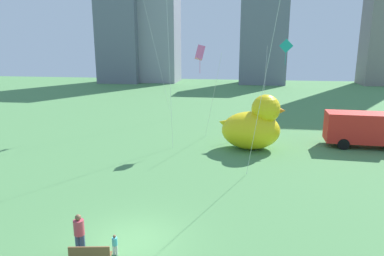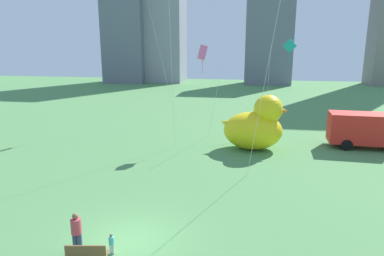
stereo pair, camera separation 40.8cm
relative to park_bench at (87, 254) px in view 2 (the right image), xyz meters
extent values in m
plane|color=#4E864B|center=(1.08, 1.96, -0.47)|extent=(140.00, 140.00, 0.00)
cube|color=brown|center=(-0.01, 0.08, -0.05)|extent=(1.61, 0.70, 0.06)
cube|color=brown|center=(0.02, -0.12, 0.20)|extent=(1.55, 0.32, 0.45)
cylinder|color=#38476B|center=(-0.87, 0.74, -0.05)|extent=(0.19, 0.19, 0.84)
cylinder|color=#38476B|center=(-0.66, 0.74, -0.05)|extent=(0.19, 0.19, 0.84)
cylinder|color=#B23F4C|center=(-0.77, 0.74, 0.69)|extent=(0.42, 0.42, 0.63)
sphere|color=brown|center=(-0.77, 0.74, 1.13)|extent=(0.25, 0.25, 0.25)
cylinder|color=silver|center=(0.61, 0.85, -0.25)|extent=(0.10, 0.10, 0.44)
cylinder|color=silver|center=(0.72, 0.85, -0.25)|extent=(0.10, 0.10, 0.44)
cylinder|color=#4CBFC6|center=(0.66, 0.85, 0.13)|extent=(0.22, 0.22, 0.33)
sphere|color=brown|center=(0.66, 0.85, 0.35)|extent=(0.13, 0.13, 0.13)
ellipsoid|color=yellow|center=(6.22, 16.60, 1.04)|extent=(4.65, 3.43, 3.03)
sphere|color=yellow|center=(7.33, 16.60, 2.83)|extent=(2.26, 2.26, 2.26)
cone|color=orange|center=(8.35, 16.60, 2.72)|extent=(1.02, 1.02, 1.02)
cone|color=yellow|center=(4.20, 16.60, 1.55)|extent=(1.39, 1.21, 1.46)
cube|color=red|center=(14.69, 18.41, 1.18)|extent=(4.72, 2.53, 2.40)
cylinder|color=black|center=(13.68, 18.46, -0.02)|extent=(1.02, 2.44, 0.90)
cube|color=gray|center=(-14.92, 65.66, 13.45)|extent=(11.90, 8.19, 27.83)
cube|color=slate|center=(9.08, 64.12, 8.68)|extent=(9.33, 6.08, 18.30)
cylinder|color=silver|center=(7.23, 8.75, 9.60)|extent=(2.63, 3.90, 20.14)
cylinder|color=silver|center=(-0.39, 16.16, 10.21)|extent=(0.72, 0.44, 21.37)
cylinder|color=silver|center=(-3.80, 25.90, 6.92)|extent=(2.84, 2.31, 14.79)
cylinder|color=silver|center=(7.49, 22.73, 3.57)|extent=(0.39, 3.52, 8.10)
cube|color=teal|center=(9.24, 22.54, 7.62)|extent=(1.24, 0.40, 1.27)
cylinder|color=teal|center=(9.24, 22.54, 6.72)|extent=(0.04, 0.04, 1.60)
cylinder|color=silver|center=(2.96, 18.89, 3.32)|extent=(1.51, 2.17, 7.58)
cube|color=pink|center=(1.89, 18.15, 7.10)|extent=(0.93, 0.95, 1.32)
cylinder|color=pink|center=(1.89, 18.15, 6.20)|extent=(0.04, 0.04, 1.60)
camera|label=1|loc=(5.59, -11.17, 7.87)|focal=32.89mm
camera|label=2|loc=(5.99, -11.11, 7.87)|focal=32.89mm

